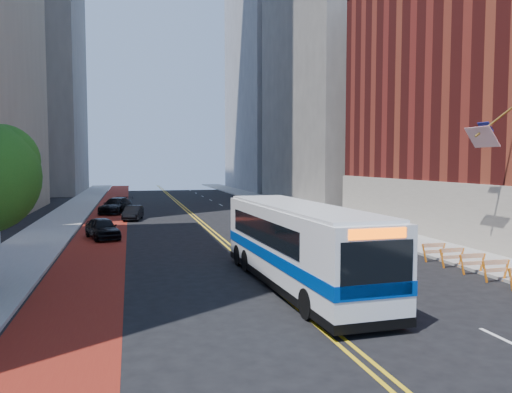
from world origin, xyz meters
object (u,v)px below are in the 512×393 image
object	(u,v)px
transit_bus	(297,244)
car_c	(116,206)
car_a	(102,228)
car_b	(133,213)

from	to	relation	value
transit_bus	car_c	xyz separation A→B (m)	(-8.29, 33.33, -1.04)
car_a	car_c	bearing A→B (deg)	71.82
transit_bus	car_b	size ratio (longest dim) A/B	3.24
car_c	car_b	bearing A→B (deg)	-56.98
transit_bus	car_c	distance (m)	34.36
transit_bus	car_c	world-z (taller)	transit_bus
car_a	car_b	xyz separation A→B (m)	(2.12, 10.93, -0.08)
transit_bus	car_b	bearing A→B (deg)	101.42
car_a	car_c	xyz separation A→B (m)	(0.47, 17.37, 0.07)
transit_bus	car_b	distance (m)	27.72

